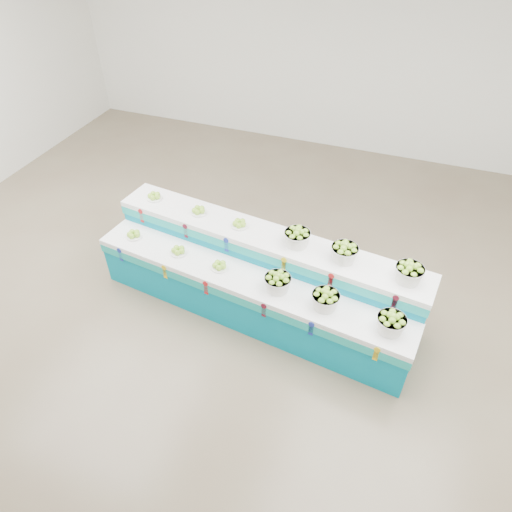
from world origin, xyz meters
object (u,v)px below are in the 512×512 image
Objects in this scene: basket_lower_left at (278,282)px; plate_upper_mid at (199,210)px; display_stand at (256,277)px; basket_upper_right at (409,273)px.

plate_upper_mid is at bearing 152.30° from basket_lower_left.
display_stand is 1.16m from plate_upper_mid.
basket_upper_right reaches higher than basket_lower_left.
display_stand is 1.87m from basket_upper_right.
basket_upper_right is (1.38, 0.34, 0.30)m from basket_lower_left.
basket_lower_left is 1.51m from plate_upper_mid.
basket_upper_right reaches higher than plate_upper_mid.
plate_upper_mid is 0.68× the size of basket_upper_right.
display_stand is 13.21× the size of basket_upper_right.
plate_upper_mid is at bearing 172.51° from basket_upper_right.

